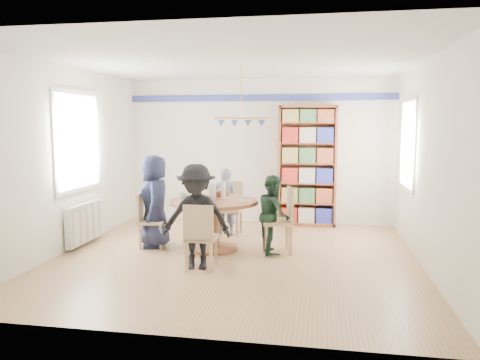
% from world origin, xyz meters
% --- Properties ---
extents(ground, '(5.00, 5.00, 0.00)m').
position_xyz_m(ground, '(0.00, 0.00, 0.00)').
color(ground, tan).
extents(room_shell, '(5.00, 5.00, 5.00)m').
position_xyz_m(room_shell, '(-0.26, 0.87, 1.65)').
color(room_shell, white).
rests_on(room_shell, ground).
extents(radiator, '(0.12, 1.00, 0.60)m').
position_xyz_m(radiator, '(-2.42, 0.30, 0.35)').
color(radiator, silver).
rests_on(radiator, ground).
extents(dining_table, '(1.30, 1.30, 0.75)m').
position_xyz_m(dining_table, '(-0.38, 0.37, 0.56)').
color(dining_table, brown).
rests_on(dining_table, ground).
extents(chair_left, '(0.44, 0.44, 0.84)m').
position_xyz_m(chair_left, '(-1.42, 0.33, 0.46)').
color(chair_left, tan).
rests_on(chair_left, ground).
extents(chair_right, '(0.50, 0.50, 0.96)m').
position_xyz_m(chair_right, '(0.63, 0.40, 0.53)').
color(chair_right, tan).
rests_on(chair_right, ground).
extents(chair_far, '(0.40, 0.40, 0.90)m').
position_xyz_m(chair_far, '(-0.34, 1.41, 0.50)').
color(chair_far, tan).
rests_on(chair_far, ground).
extents(chair_near, '(0.39, 0.39, 0.86)m').
position_xyz_m(chair_near, '(-0.33, -0.64, 0.47)').
color(chair_near, tan).
rests_on(chair_near, ground).
extents(person_left, '(0.64, 0.79, 1.40)m').
position_xyz_m(person_left, '(-1.31, 0.39, 0.70)').
color(person_left, '#181D35').
rests_on(person_left, ground).
extents(person_right, '(0.56, 0.65, 1.14)m').
position_xyz_m(person_right, '(0.50, 0.36, 0.57)').
color(person_right, '#183122').
rests_on(person_right, ground).
extents(person_far, '(0.43, 0.29, 1.14)m').
position_xyz_m(person_far, '(-0.41, 1.30, 0.57)').
color(person_far, gray).
rests_on(person_far, ground).
extents(person_near, '(0.90, 0.55, 1.36)m').
position_xyz_m(person_near, '(-0.40, -0.56, 0.68)').
color(person_near, black).
rests_on(person_near, ground).
extents(bookshelf, '(1.04, 0.31, 2.19)m').
position_xyz_m(bookshelf, '(0.92, 2.34, 1.08)').
color(bookshelf, brown).
rests_on(bookshelf, ground).
extents(tableware, '(1.13, 1.13, 0.30)m').
position_xyz_m(tableware, '(-0.41, 0.39, 0.81)').
color(tableware, white).
rests_on(tableware, dining_table).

